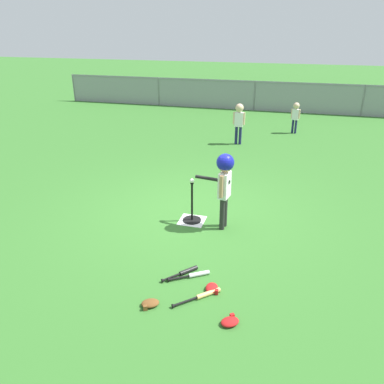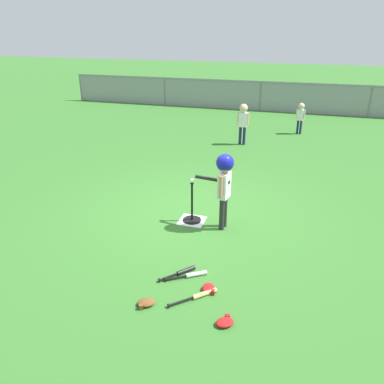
{
  "view_description": "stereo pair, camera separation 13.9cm",
  "coord_description": "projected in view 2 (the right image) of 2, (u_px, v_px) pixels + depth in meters",
  "views": [
    {
      "loc": [
        1.62,
        -6.05,
        3.17
      ],
      "look_at": [
        0.07,
        -0.29,
        0.55
      ],
      "focal_mm": 35.89,
      "sensor_mm": 36.0,
      "label": 1
    },
    {
      "loc": [
        1.76,
        -6.01,
        3.17
      ],
      "look_at": [
        0.07,
        -0.29,
        0.55
      ],
      "focal_mm": 35.89,
      "sensor_mm": 36.0,
      "label": 2
    }
  ],
  "objects": [
    {
      "name": "glove_tossed_aside",
      "position": [
        146.0,
        303.0,
        4.7
      ],
      "size": [
        0.27,
        0.24,
        0.07
      ],
      "color": "brown",
      "rests_on": "ground_plane"
    },
    {
      "name": "fielder_deep_left",
      "position": [
        301.0,
        114.0,
        11.82
      ],
      "size": [
        0.28,
        0.19,
        0.96
      ],
      "color": "#191E4C",
      "rests_on": "ground_plane"
    },
    {
      "name": "glove_by_plate",
      "position": [
        225.0,
        322.0,
        4.4
      ],
      "size": [
        0.27,
        0.26,
        0.07
      ],
      "color": "#B21919",
      "rests_on": "ground_plane"
    },
    {
      "name": "spare_bat_silver",
      "position": [
        192.0,
        275.0,
        5.24
      ],
      "size": [
        0.52,
        0.37,
        0.06
      ],
      "color": "silver",
      "rests_on": "ground_plane"
    },
    {
      "name": "home_plate",
      "position": [
        192.0,
        220.0,
        6.74
      ],
      "size": [
        0.44,
        0.44,
        0.01
      ],
      "primitive_type": "cube",
      "color": "white",
      "rests_on": "ground_plane"
    },
    {
      "name": "batting_tee",
      "position": [
        192.0,
        215.0,
        6.7
      ],
      "size": [
        0.32,
        0.32,
        0.72
      ],
      "color": "black",
      "rests_on": "ground_plane"
    },
    {
      "name": "spare_bat_wood",
      "position": [
        200.0,
        295.0,
        4.84
      ],
      "size": [
        0.53,
        0.51,
        0.06
      ],
      "color": "#DBB266",
      "rests_on": "ground_plane"
    },
    {
      "name": "batter_child",
      "position": [
        224.0,
        176.0,
        6.14
      ],
      "size": [
        0.65,
        0.37,
        1.31
      ],
      "color": "#262626",
      "rests_on": "ground_plane"
    },
    {
      "name": "glove_near_bats",
      "position": [
        209.0,
        288.0,
        4.96
      ],
      "size": [
        0.19,
        0.23,
        0.07
      ],
      "color": "#B21919",
      "rests_on": "ground_plane"
    },
    {
      "name": "ground_plane",
      "position": [
        193.0,
        213.0,
        7.01
      ],
      "size": [
        60.0,
        60.0,
        0.0
      ],
      "primitive_type": "plane",
      "color": "#336B28"
    },
    {
      "name": "baseball_on_tee",
      "position": [
        192.0,
        181.0,
        6.44
      ],
      "size": [
        0.07,
        0.07,
        0.07
      ],
      "primitive_type": "sphere",
      "color": "white",
      "rests_on": "batting_tee"
    },
    {
      "name": "outfield_fence",
      "position": [
        260.0,
        95.0,
        15.04
      ],
      "size": [
        16.06,
        0.06,
        1.15
      ],
      "color": "slate",
      "rests_on": "ground_plane"
    },
    {
      "name": "spare_bat_black",
      "position": [
        182.0,
        272.0,
        5.3
      ],
      "size": [
        0.41,
        0.46,
        0.06
      ],
      "color": "black",
      "rests_on": "ground_plane"
    },
    {
      "name": "fielder_deep_center",
      "position": [
        243.0,
        119.0,
        10.72
      ],
      "size": [
        0.34,
        0.23,
        1.15
      ],
      "color": "#191E4C",
      "rests_on": "ground_plane"
    }
  ]
}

